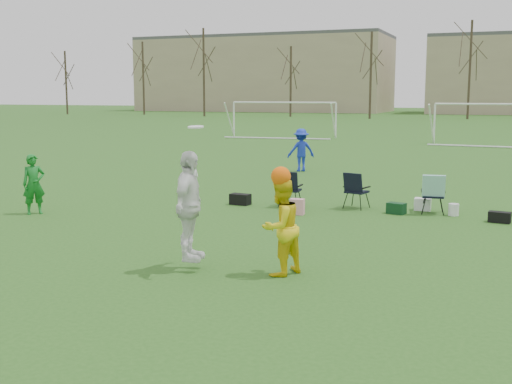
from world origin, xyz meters
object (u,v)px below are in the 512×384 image
at_px(fielder_green_near, 34,184).
at_px(center_contest, 231,215).
at_px(fielder_blue, 301,150).
at_px(goal_left, 284,109).
at_px(goal_mid, 498,112).

height_order(fielder_green_near, center_contest, center_contest).
distance_m(fielder_blue, goal_left, 19.78).
height_order(fielder_green_near, goal_mid, goal_mid).
bearing_deg(center_contest, goal_mid, 83.15).
height_order(fielder_green_near, goal_left, goal_left).
distance_m(fielder_green_near, center_contest, 7.49).
bearing_deg(fielder_green_near, goal_mid, 18.83).
xyz_separation_m(fielder_green_near, goal_mid, (10.49, 27.53, 1.16)).
distance_m(goal_left, goal_mid, 14.14).
xyz_separation_m(fielder_green_near, goal_left, (-3.51, 29.53, 1.16)).
bearing_deg(goal_mid, center_contest, -92.85).
xyz_separation_m(goal_left, goal_mid, (14.00, -2.00, 0.00)).
relative_size(fielder_green_near, fielder_blue, 0.91).
height_order(goal_left, goal_mid, same).
distance_m(center_contest, goal_mid, 30.86).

